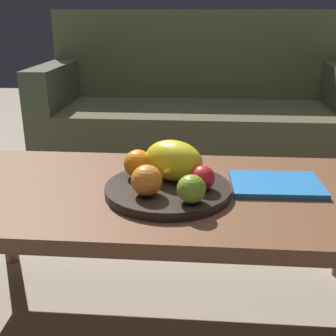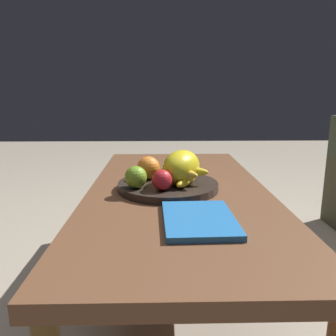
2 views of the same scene
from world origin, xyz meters
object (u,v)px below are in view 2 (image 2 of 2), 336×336
at_px(apple_left, 162,180).
at_px(banana_bunch, 184,175).
at_px(coffee_table, 178,200).
at_px(melon_large_front, 181,167).
at_px(orange_front, 148,168).
at_px(apple_front, 136,177).
at_px(magazine, 199,219).
at_px(orange_left, 183,165).
at_px(fruit_bowl, 168,186).

relative_size(apple_left, banana_bunch, 0.40).
bearing_deg(coffee_table, banana_bunch, 23.30).
xyz_separation_m(coffee_table, melon_large_front, (0.02, 0.01, 0.12)).
height_order(orange_front, apple_front, orange_front).
distance_m(orange_front, magazine, 0.38).
bearing_deg(orange_left, apple_front, -46.11).
distance_m(melon_large_front, apple_left, 0.11).
distance_m(coffee_table, orange_front, 0.15).
relative_size(banana_bunch, magazine, 0.66).
xyz_separation_m(orange_front, apple_left, (0.14, 0.05, -0.01)).
bearing_deg(melon_large_front, magazine, 5.58).
bearing_deg(banana_bunch, apple_left, -48.30).
relative_size(melon_large_front, orange_front, 2.13).
xyz_separation_m(apple_front, apple_left, (0.03, 0.08, -0.00)).
bearing_deg(melon_large_front, apple_left, -39.01).
bearing_deg(orange_left, fruit_bowl, -31.93).
xyz_separation_m(coffee_table, apple_left, (0.10, -0.06, 0.10)).
distance_m(coffee_table, apple_left, 0.16).
distance_m(orange_front, orange_left, 0.13).
distance_m(orange_front, apple_left, 0.15).
xyz_separation_m(melon_large_front, magazine, (0.29, 0.03, -0.07)).
bearing_deg(apple_left, orange_front, -161.41).
bearing_deg(orange_left, melon_large_front, -6.25).
bearing_deg(melon_large_front, coffee_table, -157.71).
height_order(fruit_bowl, melon_large_front, melon_large_front).
distance_m(melon_large_front, banana_bunch, 0.03).
xyz_separation_m(fruit_bowl, orange_left, (-0.09, 0.06, 0.05)).
distance_m(apple_front, magazine, 0.30).
bearing_deg(coffee_table, orange_front, -109.68).
distance_m(apple_front, apple_left, 0.09).
bearing_deg(fruit_bowl, apple_front, -58.14).
bearing_deg(banana_bunch, magazine, 4.38).
xyz_separation_m(fruit_bowl, magazine, (0.30, 0.07, -0.00)).
height_order(banana_bunch, magazine, banana_bunch).
bearing_deg(orange_left, orange_front, -71.98).
height_order(orange_left, magazine, orange_left).
xyz_separation_m(fruit_bowl, apple_left, (0.09, -0.02, 0.05)).
height_order(fruit_bowl, apple_front, apple_front).
relative_size(melon_large_front, apple_front, 2.39).
height_order(melon_large_front, magazine, melon_large_front).
xyz_separation_m(apple_front, banana_bunch, (-0.04, 0.16, -0.01)).
relative_size(coffee_table, banana_bunch, 7.79).
distance_m(coffee_table, apple_front, 0.19).
distance_m(coffee_table, banana_bunch, 0.11).
height_order(apple_left, magazine, apple_left).
bearing_deg(apple_front, orange_front, 162.20).
height_order(coffee_table, orange_front, orange_front).
xyz_separation_m(melon_large_front, banana_bunch, (0.02, 0.01, -0.03)).
relative_size(coffee_table, melon_large_front, 7.55).
relative_size(coffee_table, apple_left, 19.65).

